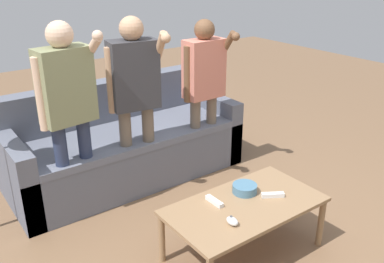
% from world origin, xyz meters
% --- Properties ---
extents(ground_plane, '(12.00, 12.00, 0.00)m').
position_xyz_m(ground_plane, '(0.00, 0.00, 0.00)').
color(ground_plane, brown).
extents(couch, '(2.08, 0.84, 0.85)m').
position_xyz_m(couch, '(-0.07, 1.39, 0.30)').
color(couch, slate).
rests_on(couch, ground).
extents(coffee_table, '(1.06, 0.57, 0.39)m').
position_xyz_m(coffee_table, '(0.05, -0.10, 0.35)').
color(coffee_table, '#997551').
rests_on(coffee_table, ground).
extents(snack_bowl, '(0.17, 0.17, 0.06)m').
position_xyz_m(snack_bowl, '(0.15, 0.02, 0.42)').
color(snack_bowl, teal).
rests_on(snack_bowl, coffee_table).
extents(game_remote_nunchuk, '(0.06, 0.09, 0.05)m').
position_xyz_m(game_remote_nunchuk, '(-0.17, -0.22, 0.41)').
color(game_remote_nunchuk, white).
rests_on(game_remote_nunchuk, coffee_table).
extents(player_left, '(0.47, 0.31, 1.51)m').
position_xyz_m(player_left, '(-0.67, 1.01, 0.95)').
color(player_left, '#2D3856').
rests_on(player_left, ground).
extents(player_center, '(0.44, 0.40, 1.50)m').
position_xyz_m(player_center, '(-0.13, 1.02, 0.94)').
color(player_center, '#756656').
rests_on(player_center, ground).
extents(player_right, '(0.42, 0.32, 1.42)m').
position_xyz_m(player_right, '(0.55, 1.01, 0.89)').
color(player_right, '#756656').
rests_on(player_right, ground).
extents(game_remote_wand_near, '(0.04, 0.15, 0.03)m').
position_xyz_m(game_remote_wand_near, '(-0.11, 0.03, 0.40)').
color(game_remote_wand_near, white).
rests_on(game_remote_wand_near, coffee_table).
extents(game_remote_wand_far, '(0.15, 0.11, 0.03)m').
position_xyz_m(game_remote_wand_far, '(0.26, -0.14, 0.40)').
color(game_remote_wand_far, white).
rests_on(game_remote_wand_far, coffee_table).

